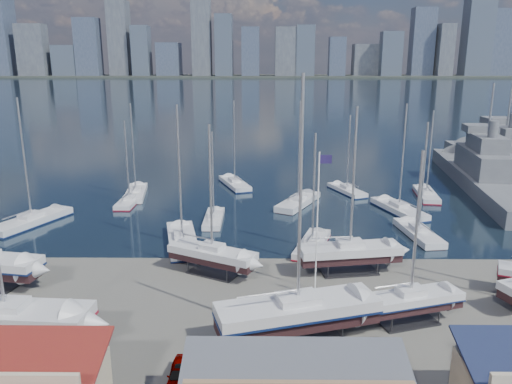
{
  "coord_description": "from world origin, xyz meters",
  "views": [
    {
      "loc": [
        -1.91,
        -47.93,
        19.8
      ],
      "look_at": [
        -2.55,
        8.0,
        4.98
      ],
      "focal_mm": 35.0,
      "sensor_mm": 36.0,
      "label": 1
    }
  ],
  "objects_px": {
    "naval_ship_east": "(483,177)",
    "naval_ship_west": "(502,163)",
    "flagpole": "(319,212)",
    "car_a": "(180,374)"
  },
  "relations": [
    {
      "from": "naval_ship_west",
      "to": "flagpole",
      "type": "xyz_separation_m",
      "value": [
        -39.01,
        -48.79,
        5.52
      ]
    },
    {
      "from": "naval_ship_east",
      "to": "naval_ship_west",
      "type": "xyz_separation_m",
      "value": [
        8.43,
        11.48,
        0.0
      ]
    },
    {
      "from": "naval_ship_east",
      "to": "car_a",
      "type": "bearing_deg",
      "value": 148.79
    },
    {
      "from": "naval_ship_east",
      "to": "naval_ship_west",
      "type": "distance_m",
      "value": 14.24
    },
    {
      "from": "car_a",
      "to": "flagpole",
      "type": "relative_size",
      "value": 0.31
    },
    {
      "from": "naval_ship_east",
      "to": "naval_ship_west",
      "type": "bearing_deg",
      "value": -28.92
    },
    {
      "from": "naval_ship_west",
      "to": "car_a",
      "type": "relative_size",
      "value": 11.35
    },
    {
      "from": "naval_ship_west",
      "to": "car_a",
      "type": "bearing_deg",
      "value": 143.33
    },
    {
      "from": "naval_ship_west",
      "to": "car_a",
      "type": "xyz_separation_m",
      "value": [
        -48.98,
        -62.35,
        -1.01
      ]
    },
    {
      "from": "naval_ship_west",
      "to": "flagpole",
      "type": "relative_size",
      "value": 3.48
    }
  ]
}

